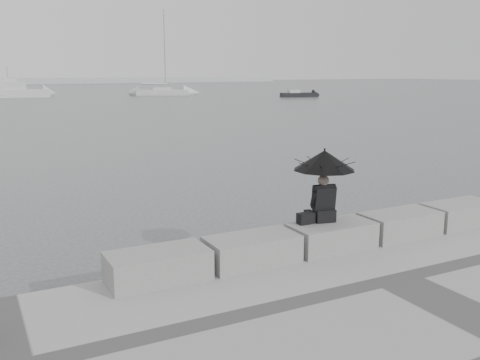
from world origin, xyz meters
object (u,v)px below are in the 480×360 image
motor_cruiser (16,91)px  seated_person (324,169)px  small_motorboat (299,95)px  sailboat_right (163,92)px

motor_cruiser → seated_person: bearing=-88.4°
seated_person → motor_cruiser: 74.89m
motor_cruiser → small_motorboat: bearing=-22.9°
sailboat_right → motor_cruiser: bearing=-166.8°
motor_cruiser → small_motorboat: size_ratio=1.64×
sailboat_right → small_motorboat: size_ratio=2.31×
seated_person → small_motorboat: size_ratio=0.25×
sailboat_right → small_motorboat: sailboat_right is taller
sailboat_right → seated_person: bearing=-86.3°
sailboat_right → motor_cruiser: (-20.89, 2.77, 0.37)m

